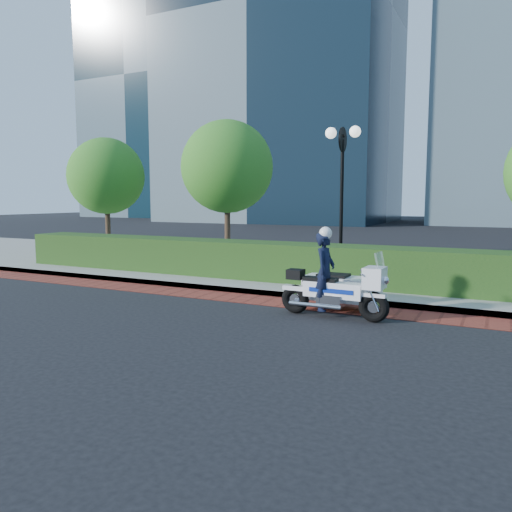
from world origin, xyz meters
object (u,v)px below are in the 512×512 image
at_px(tree_b, 227,167).
at_px(police_motorcycle, 334,284).
at_px(tree_a, 106,176).
at_px(lamppost, 342,177).

relative_size(tree_b, police_motorcycle, 2.20).
height_order(tree_b, police_motorcycle, tree_b).
bearing_deg(tree_a, tree_b, 0.00).
distance_m(tree_a, police_motorcycle, 12.74).
relative_size(lamppost, tree_a, 0.92).
height_order(tree_a, police_motorcycle, tree_a).
height_order(lamppost, police_motorcycle, lamppost).
height_order(lamppost, tree_b, tree_b).
distance_m(lamppost, police_motorcycle, 5.00).
bearing_deg(tree_b, lamppost, -16.11).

